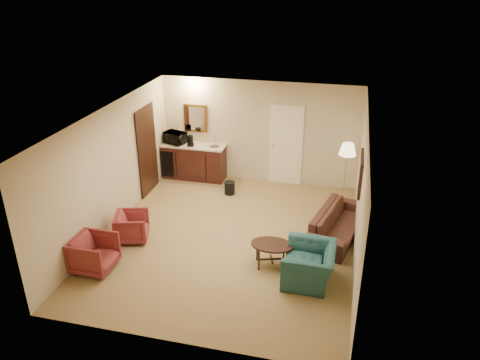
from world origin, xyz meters
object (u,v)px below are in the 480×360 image
object	(u,v)px
wetbar_cabinet	(194,161)
rose_chair_far	(94,252)
sofa	(338,219)
coffee_maker	(190,141)
teal_armchair	(309,259)
waste_bin	(230,188)
microwave	(175,136)
coffee_table	(272,254)
rose_chair_near	(132,225)
floor_lamp	(345,173)

from	to	relation	value
wetbar_cabinet	rose_chair_far	distance (m)	4.35
wetbar_cabinet	rose_chair_far	size ratio (longest dim) A/B	2.23
sofa	coffee_maker	bearing A→B (deg)	76.48
coffee_maker	teal_armchair	bearing A→B (deg)	-52.39
wetbar_cabinet	sofa	xyz separation A→B (m)	(3.80, -2.09, -0.07)
sofa	waste_bin	distance (m)	3.00
teal_armchair	microwave	world-z (taller)	microwave
microwave	coffee_maker	xyz separation A→B (m)	(0.45, -0.10, -0.05)
waste_bin	microwave	xyz separation A→B (m)	(-1.64, 0.72, 0.94)
coffee_table	waste_bin	bearing A→B (deg)	119.38
rose_chair_near	microwave	xyz separation A→B (m)	(-0.25, 3.21, 0.78)
sofa	coffee_table	bearing A→B (deg)	153.21
wetbar_cabinet	coffee_table	xyz separation A→B (m)	(2.66, -3.42, -0.23)
sofa	coffee_maker	xyz separation A→B (m)	(-3.85, 1.99, 0.67)
waste_bin	sofa	bearing A→B (deg)	-27.19
sofa	microwave	world-z (taller)	microwave
microwave	coffee_maker	bearing A→B (deg)	6.02
coffee_maker	sofa	bearing A→B (deg)	-33.04
sofa	coffee_table	distance (m)	1.76
teal_armchair	floor_lamp	bearing A→B (deg)	172.05
wetbar_cabinet	microwave	world-z (taller)	microwave
rose_chair_near	microwave	bearing A→B (deg)	-12.71
rose_chair_near	coffee_maker	world-z (taller)	coffee_maker
teal_armchair	coffee_table	world-z (taller)	teal_armchair
rose_chair_far	coffee_maker	world-z (taller)	coffee_maker
wetbar_cabinet	waste_bin	size ratio (longest dim) A/B	5.16
sofa	floor_lamp	xyz separation A→B (m)	(0.05, 1.60, 0.35)
rose_chair_near	coffee_maker	xyz separation A→B (m)	(0.20, 3.11, 0.73)
wetbar_cabinet	coffee_table	world-z (taller)	wetbar_cabinet
wetbar_cabinet	sofa	size ratio (longest dim) A/B	0.82
rose_chair_near	coffee_table	distance (m)	2.92
wetbar_cabinet	coffee_maker	world-z (taller)	coffee_maker
wetbar_cabinet	floor_lamp	distance (m)	3.89
teal_armchair	coffee_maker	distance (m)	5.03
rose_chair_far	floor_lamp	world-z (taller)	floor_lamp
wetbar_cabinet	rose_chair_far	xyz separation A→B (m)	(-0.47, -4.32, -0.09)
sofa	rose_chair_near	bearing A→B (deg)	119.30
teal_armchair	waste_bin	bearing A→B (deg)	-143.00
coffee_table	microwave	size ratio (longest dim) A/B	1.45
sofa	coffee_table	world-z (taller)	sofa
wetbar_cabinet	teal_armchair	bearing A→B (deg)	-47.85
wetbar_cabinet	coffee_maker	bearing A→B (deg)	-115.41
rose_chair_near	rose_chair_far	xyz separation A→B (m)	(-0.22, -1.11, 0.04)
coffee_table	microwave	distance (m)	4.73
teal_armchair	rose_chair_far	size ratio (longest dim) A/B	1.37
sofa	waste_bin	size ratio (longest dim) A/B	6.26
microwave	waste_bin	bearing A→B (deg)	-5.62
wetbar_cabinet	rose_chair_near	xyz separation A→B (m)	(-0.25, -3.21, -0.13)
wetbar_cabinet	microwave	xyz separation A→B (m)	(-0.50, -0.00, 0.64)
coffee_table	coffee_maker	size ratio (longest dim) A/B	2.85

